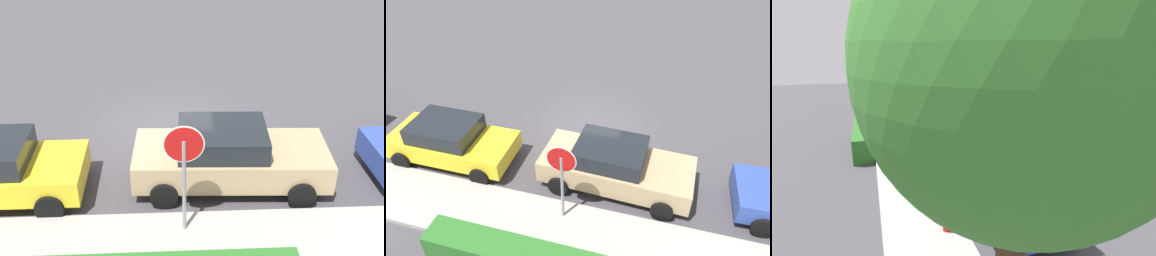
# 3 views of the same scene
# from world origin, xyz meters

# --- Properties ---
(ground_plane) EXTENTS (60.00, 60.00, 0.00)m
(ground_plane) POSITION_xyz_m (0.00, 0.00, 0.00)
(ground_plane) COLOR #423F44
(sidewalk_curb) EXTENTS (32.00, 2.01, 0.14)m
(sidewalk_curb) POSITION_xyz_m (0.00, 5.10, 0.07)
(sidewalk_curb) COLOR #9E9B93
(sidewalk_curb) RESTS_ON ground_plane
(stop_sign) EXTENTS (0.80, 0.08, 2.61)m
(stop_sign) POSITION_xyz_m (-0.34, 4.61, 1.80)
(stop_sign) COLOR gray
(stop_sign) RESTS_ON ground_plane
(parked_car_tan) EXTENTS (4.63, 2.22, 1.53)m
(parked_car_tan) POSITION_xyz_m (-1.45, 2.86, 0.77)
(parked_car_tan) COLOR tan
(parked_car_tan) RESTS_ON ground_plane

